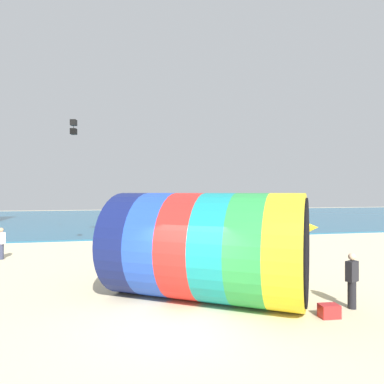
% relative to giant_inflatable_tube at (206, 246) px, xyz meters
% --- Properties ---
extents(ground_plane, '(120.00, 120.00, 0.00)m').
position_rel_giant_inflatable_tube_xyz_m(ground_plane, '(-1.16, -2.06, -1.70)').
color(ground_plane, beige).
extents(sea, '(120.00, 40.00, 0.10)m').
position_rel_giant_inflatable_tube_xyz_m(sea, '(-1.16, 34.38, -1.65)').
color(sea, '#236084').
rests_on(sea, ground).
extents(giant_inflatable_tube, '(6.98, 6.17, 3.40)m').
position_rel_giant_inflatable_tube_xyz_m(giant_inflatable_tube, '(0.00, 0.00, 0.00)').
color(giant_inflatable_tube, navy).
rests_on(giant_inflatable_tube, ground).
extents(kite_handler, '(0.42, 0.34, 1.63)m').
position_rel_giant_inflatable_tube_xyz_m(kite_handler, '(4.00, -1.71, -0.87)').
color(kite_handler, black).
rests_on(kite_handler, ground).
extents(kite_black_box, '(0.37, 0.37, 0.87)m').
position_rel_giant_inflatable_tube_xyz_m(kite_black_box, '(-5.14, 9.11, 5.30)').
color(kite_black_box, black).
extents(bystander_near_water, '(0.42, 0.39, 1.61)m').
position_rel_giant_inflatable_tube_xyz_m(bystander_near_water, '(-8.57, 8.49, -0.88)').
color(bystander_near_water, '#383D56').
rests_on(bystander_near_water, ground).
extents(bystander_mid_beach, '(0.37, 0.42, 1.64)m').
position_rel_giant_inflatable_tube_xyz_m(bystander_mid_beach, '(-0.70, 8.48, -0.87)').
color(bystander_mid_beach, '#383D56').
rests_on(bystander_mid_beach, ground).
extents(beach_flag, '(0.47, 0.36, 2.36)m').
position_rel_giant_inflatable_tube_xyz_m(beach_flag, '(3.97, 0.36, 0.38)').
color(beach_flag, silver).
rests_on(beach_flag, ground).
extents(cooler_box, '(0.55, 0.40, 0.36)m').
position_rel_giant_inflatable_tube_xyz_m(cooler_box, '(2.90, -2.23, -1.52)').
color(cooler_box, red).
rests_on(cooler_box, ground).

